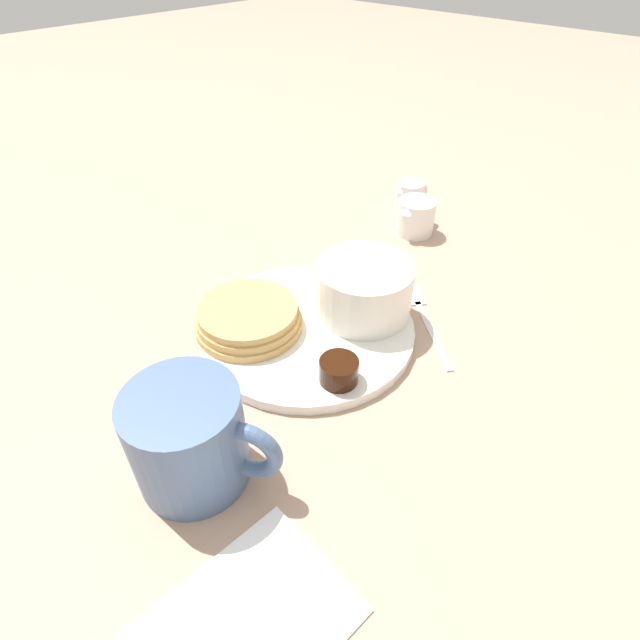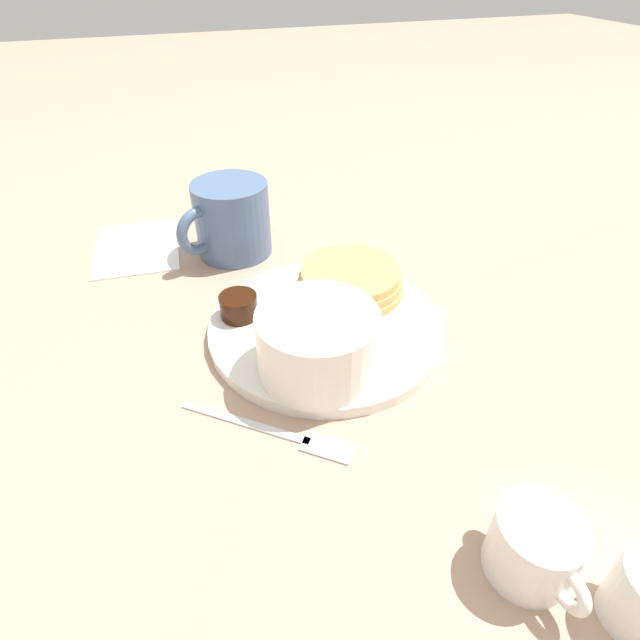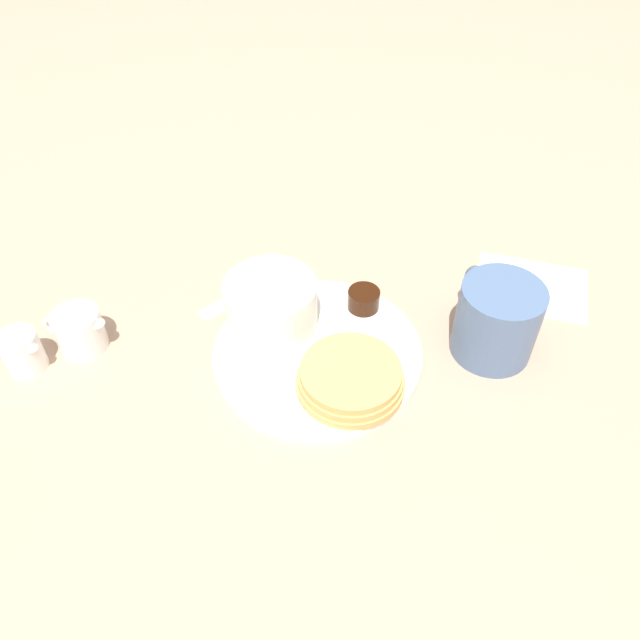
{
  "view_description": "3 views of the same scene",
  "coord_description": "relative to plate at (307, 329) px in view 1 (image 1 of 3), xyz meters",
  "views": [
    {
      "loc": [
        -0.3,
        -0.29,
        0.36
      ],
      "look_at": [
        0.01,
        -0.01,
        0.02
      ],
      "focal_mm": 28.0,
      "sensor_mm": 36.0,
      "label": 1
    },
    {
      "loc": [
        0.37,
        -0.13,
        0.32
      ],
      "look_at": [
        0.01,
        -0.01,
        0.02
      ],
      "focal_mm": 28.0,
      "sensor_mm": 36.0,
      "label": 2
    },
    {
      "loc": [
        -0.1,
        0.46,
        0.53
      ],
      "look_at": [
        0.0,
        -0.02,
        0.04
      ],
      "focal_mm": 35.0,
      "sensor_mm": 36.0,
      "label": 3
    }
  ],
  "objects": [
    {
      "name": "plate",
      "position": [
        0.0,
        0.0,
        0.0
      ],
      "size": [
        0.23,
        0.23,
        0.01
      ],
      "color": "white",
      "rests_on": "ground_plane"
    },
    {
      "name": "butter_ramekin",
      "position": [
        0.07,
        -0.05,
        0.02
      ],
      "size": [
        0.05,
        0.05,
        0.04
      ],
      "color": "white",
      "rests_on": "plate"
    },
    {
      "name": "creamer_pitcher_near",
      "position": [
        0.27,
        0.04,
        0.02
      ],
      "size": [
        0.08,
        0.05,
        0.05
      ],
      "color": "white",
      "rests_on": "ground_plane"
    },
    {
      "name": "bowl",
      "position": [
        0.06,
        -0.03,
        0.04
      ],
      "size": [
        0.11,
        0.11,
        0.06
      ],
      "color": "white",
      "rests_on": "plate"
    },
    {
      "name": "syrup_cup",
      "position": [
        -0.04,
        -0.08,
        0.02
      ],
      "size": [
        0.04,
        0.04,
        0.02
      ],
      "color": "black",
      "rests_on": "plate"
    },
    {
      "name": "creamer_pitcher_far",
      "position": [
        0.31,
        0.08,
        0.02
      ],
      "size": [
        0.06,
        0.04,
        0.05
      ],
      "color": "white",
      "rests_on": "ground_plane"
    },
    {
      "name": "ground_plane",
      "position": [
        0.0,
        0.0,
        -0.01
      ],
      "size": [
        4.0,
        4.0,
        0.0
      ],
      "primitive_type": "plane",
      "color": "tan"
    },
    {
      "name": "coffee_mug",
      "position": [
        -0.19,
        -0.06,
        0.04
      ],
      "size": [
        0.09,
        0.12,
        0.09
      ],
      "color": "slate",
      "rests_on": "ground_plane"
    },
    {
      "name": "pancake_stack",
      "position": [
        -0.05,
        0.04,
        0.02
      ],
      "size": [
        0.12,
        0.12,
        0.03
      ],
      "color": "tan",
      "rests_on": "plate"
    },
    {
      "name": "fork",
      "position": [
        0.12,
        -0.08,
        -0.0
      ],
      "size": [
        0.11,
        0.13,
        0.0
      ],
      "color": "silver",
      "rests_on": "ground_plane"
    },
    {
      "name": "napkin",
      "position": [
        -0.24,
        -0.17,
        -0.0
      ],
      "size": [
        0.14,
        0.11,
        0.0
      ],
      "color": "white",
      "rests_on": "ground_plane"
    }
  ]
}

